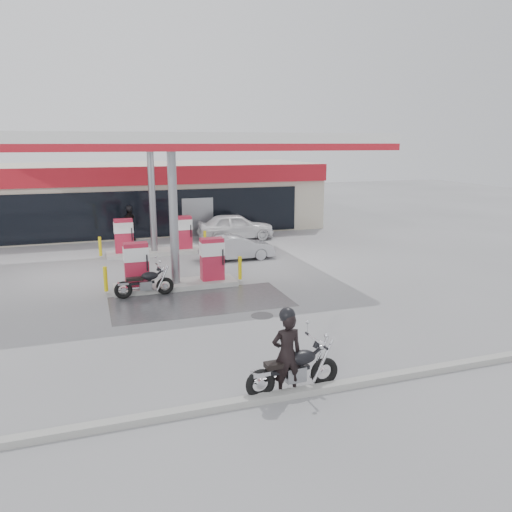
{
  "coord_description": "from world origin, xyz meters",
  "views": [
    {
      "loc": [
        -2.92,
        -15.91,
        5.29
      ],
      "look_at": [
        2.82,
        1.02,
        1.2
      ],
      "focal_mm": 35.0,
      "sensor_mm": 36.0,
      "label": 1
    }
  ],
  "objects_px": {
    "main_motorcycle": "(295,370)",
    "parked_car_left": "(26,228)",
    "biker_main": "(287,354)",
    "pump_island_far": "(154,240)",
    "sedan_white": "(236,226)",
    "parked_motorcycle": "(145,283)",
    "attendant": "(127,235)",
    "biker_walking": "(130,224)",
    "pump_island_near": "(175,269)",
    "hatchback_silver": "(237,248)"
  },
  "relations": [
    {
      "from": "main_motorcycle",
      "to": "parked_car_left",
      "type": "bearing_deg",
      "value": 106.38
    },
    {
      "from": "main_motorcycle",
      "to": "biker_main",
      "type": "xyz_separation_m",
      "value": [
        -0.2,
        -0.01,
        0.42
      ]
    },
    {
      "from": "pump_island_far",
      "to": "sedan_white",
      "type": "height_order",
      "value": "pump_island_far"
    },
    {
      "from": "pump_island_far",
      "to": "parked_motorcycle",
      "type": "bearing_deg",
      "value": -100.03
    },
    {
      "from": "sedan_white",
      "to": "attendant",
      "type": "height_order",
      "value": "attendant"
    },
    {
      "from": "attendant",
      "to": "biker_walking",
      "type": "bearing_deg",
      "value": -18.45
    },
    {
      "from": "pump_island_far",
      "to": "pump_island_near",
      "type": "bearing_deg",
      "value": -90.0
    },
    {
      "from": "pump_island_near",
      "to": "biker_walking",
      "type": "bearing_deg",
      "value": 94.69
    },
    {
      "from": "pump_island_near",
      "to": "parked_car_left",
      "type": "xyz_separation_m",
      "value": [
        -6.25,
        12.0,
        -0.04
      ]
    },
    {
      "from": "hatchback_silver",
      "to": "parked_car_left",
      "type": "height_order",
      "value": "parked_car_left"
    },
    {
      "from": "biker_main",
      "to": "pump_island_near",
      "type": "bearing_deg",
      "value": -83.58
    },
    {
      "from": "sedan_white",
      "to": "hatchback_silver",
      "type": "height_order",
      "value": "sedan_white"
    },
    {
      "from": "parked_motorcycle",
      "to": "hatchback_silver",
      "type": "height_order",
      "value": "hatchback_silver"
    },
    {
      "from": "pump_island_far",
      "to": "hatchback_silver",
      "type": "xyz_separation_m",
      "value": [
        3.45,
        -2.4,
        -0.15
      ]
    },
    {
      "from": "hatchback_silver",
      "to": "parked_car_left",
      "type": "distance_m",
      "value": 12.84
    },
    {
      "from": "attendant",
      "to": "hatchback_silver",
      "type": "distance_m",
      "value": 5.75
    },
    {
      "from": "main_motorcycle",
      "to": "sedan_white",
      "type": "height_order",
      "value": "sedan_white"
    },
    {
      "from": "biker_main",
      "to": "attendant",
      "type": "distance_m",
      "value": 15.94
    },
    {
      "from": "pump_island_near",
      "to": "attendant",
      "type": "height_order",
      "value": "pump_island_near"
    },
    {
      "from": "attendant",
      "to": "biker_walking",
      "type": "distance_m",
      "value": 2.83
    },
    {
      "from": "sedan_white",
      "to": "biker_main",
      "type": "bearing_deg",
      "value": 172.4
    },
    {
      "from": "biker_walking",
      "to": "attendant",
      "type": "bearing_deg",
      "value": -137.02
    },
    {
      "from": "pump_island_far",
      "to": "attendant",
      "type": "bearing_deg",
      "value": 139.65
    },
    {
      "from": "pump_island_near",
      "to": "main_motorcycle",
      "type": "distance_m",
      "value": 8.86
    },
    {
      "from": "parked_motorcycle",
      "to": "attendant",
      "type": "xyz_separation_m",
      "value": [
        0.03,
        7.79,
        0.34
      ]
    },
    {
      "from": "parked_motorcycle",
      "to": "main_motorcycle",
      "type": "bearing_deg",
      "value": -76.33
    },
    {
      "from": "parked_motorcycle",
      "to": "biker_walking",
      "type": "distance_m",
      "value": 10.61
    },
    {
      "from": "sedan_white",
      "to": "hatchback_silver",
      "type": "relative_size",
      "value": 1.25
    },
    {
      "from": "parked_motorcycle",
      "to": "parked_car_left",
      "type": "height_order",
      "value": "parked_car_left"
    },
    {
      "from": "biker_main",
      "to": "parked_motorcycle",
      "type": "xyz_separation_m",
      "value": [
        -2.06,
        8.01,
        -0.44
      ]
    },
    {
      "from": "biker_main",
      "to": "hatchback_silver",
      "type": "xyz_separation_m",
      "value": [
        2.59,
        12.41,
        -0.35
      ]
    },
    {
      "from": "attendant",
      "to": "sedan_white",
      "type": "bearing_deg",
      "value": -87.52
    },
    {
      "from": "parked_car_left",
      "to": "biker_walking",
      "type": "bearing_deg",
      "value": -93.49
    },
    {
      "from": "biker_main",
      "to": "biker_walking",
      "type": "height_order",
      "value": "biker_walking"
    },
    {
      "from": "main_motorcycle",
      "to": "pump_island_far",
      "type": "bearing_deg",
      "value": 91.09
    },
    {
      "from": "main_motorcycle",
      "to": "sedan_white",
      "type": "bearing_deg",
      "value": 74.71
    },
    {
      "from": "biker_main",
      "to": "main_motorcycle",
      "type": "bearing_deg",
      "value": -174.94
    },
    {
      "from": "pump_island_near",
      "to": "parked_motorcycle",
      "type": "xyz_separation_m",
      "value": [
        -1.2,
        -0.79,
        -0.24
      ]
    },
    {
      "from": "pump_island_near",
      "to": "parked_motorcycle",
      "type": "relative_size",
      "value": 2.48
    },
    {
      "from": "pump_island_far",
      "to": "parked_car_left",
      "type": "bearing_deg",
      "value": 136.19
    },
    {
      "from": "pump_island_far",
      "to": "main_motorcycle",
      "type": "relative_size",
      "value": 2.35
    },
    {
      "from": "pump_island_near",
      "to": "main_motorcycle",
      "type": "xyz_separation_m",
      "value": [
        1.05,
        -8.79,
        -0.21
      ]
    },
    {
      "from": "biker_main",
      "to": "parked_car_left",
      "type": "bearing_deg",
      "value": -70.27
    },
    {
      "from": "pump_island_near",
      "to": "main_motorcycle",
      "type": "relative_size",
      "value": 2.35
    },
    {
      "from": "main_motorcycle",
      "to": "biker_walking",
      "type": "distance_m",
      "value": 18.69
    },
    {
      "from": "parked_motorcycle",
      "to": "sedan_white",
      "type": "bearing_deg",
      "value": 54.8
    },
    {
      "from": "parked_car_left",
      "to": "main_motorcycle",
      "type": "bearing_deg",
      "value": -142.14
    },
    {
      "from": "parked_motorcycle",
      "to": "parked_car_left",
      "type": "xyz_separation_m",
      "value": [
        -5.05,
        12.79,
        0.2
      ]
    },
    {
      "from": "parked_car_left",
      "to": "hatchback_silver",
      "type": "bearing_deg",
      "value": -112.39
    },
    {
      "from": "pump_island_near",
      "to": "pump_island_far",
      "type": "height_order",
      "value": "same"
    }
  ]
}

